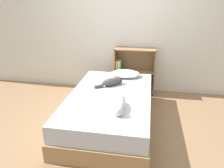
% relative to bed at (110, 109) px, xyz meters
% --- Properties ---
extents(ground_plane, '(8.00, 8.00, 0.00)m').
position_rel_bed_xyz_m(ground_plane, '(0.00, 0.00, -0.23)').
color(ground_plane, '#846647').
extents(wall_back, '(8.00, 0.06, 2.50)m').
position_rel_bed_xyz_m(wall_back, '(0.00, 1.37, 1.02)').
color(wall_back, silver).
rests_on(wall_back, ground_plane).
extents(bed, '(1.20, 2.01, 0.47)m').
position_rel_bed_xyz_m(bed, '(0.00, 0.00, 0.00)').
color(bed, '#99754C').
rests_on(bed, ground_plane).
extents(pillow, '(0.51, 0.38, 0.11)m').
position_rel_bed_xyz_m(pillow, '(0.13, 0.79, 0.29)').
color(pillow, white).
rests_on(pillow, bed).
extents(cat_light, '(0.15, 0.59, 0.15)m').
position_rel_bed_xyz_m(cat_light, '(0.20, -0.44, 0.30)').
color(cat_light, beige).
rests_on(cat_light, bed).
extents(cat_dark, '(0.42, 0.35, 0.14)m').
position_rel_bed_xyz_m(cat_dark, '(-0.03, 0.35, 0.30)').
color(cat_dark, '#47423D').
rests_on(cat_dark, bed).
extents(bookshelf, '(0.78, 0.26, 0.88)m').
position_rel_bed_xyz_m(bookshelf, '(0.24, 1.24, 0.22)').
color(bookshelf, '#8E6B47').
rests_on(bookshelf, ground_plane).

